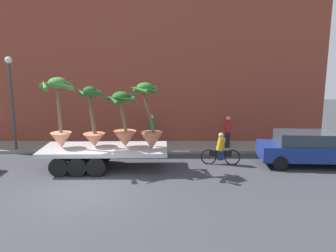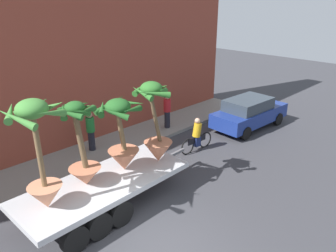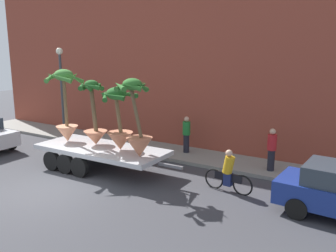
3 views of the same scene
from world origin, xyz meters
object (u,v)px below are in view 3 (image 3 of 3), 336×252
object	(u,v)px
cyclist	(228,173)
pedestrian_far_left	(186,134)
flatbed_trailer	(97,152)
potted_palm_middle	(119,122)
potted_palm_front	(94,119)
potted_palm_rear	(137,124)
potted_palm_extra	(66,107)
street_lamp	(61,81)
pedestrian_near_gate	(272,149)

from	to	relation	value
cyclist	pedestrian_far_left	xyz separation A→B (m)	(-3.35, 3.05, 0.37)
flatbed_trailer	potted_palm_middle	distance (m)	1.75
potted_palm_front	flatbed_trailer	bearing A→B (deg)	-38.67
potted_palm_rear	potted_palm_extra	world-z (taller)	potted_palm_extra
potted_palm_front	pedestrian_far_left	world-z (taller)	potted_palm_front
pedestrian_far_left	flatbed_trailer	bearing A→B (deg)	-120.60
potted_palm_middle	potted_palm_front	xyz separation A→B (m)	(-1.39, 0.09, -0.04)
cyclist	street_lamp	size ratio (longest dim) A/B	0.38
potted_palm_front	street_lamp	xyz separation A→B (m)	(-4.68, 2.52, 1.17)
potted_palm_rear	potted_palm_extra	distance (m)	3.92
potted_palm_front	pedestrian_near_gate	size ratio (longest dim) A/B	1.57
potted_palm_extra	street_lamp	distance (m)	4.40
potted_palm_front	cyclist	xyz separation A→B (m)	(5.81, 0.42, -1.39)
flatbed_trailer	pedestrian_far_left	size ratio (longest dim) A/B	3.84
potted_palm_rear	pedestrian_far_left	distance (m)	4.10
potted_palm_front	potted_palm_extra	world-z (taller)	potted_palm_extra
flatbed_trailer	potted_palm_front	world-z (taller)	potted_palm_front
potted_palm_front	pedestrian_near_gate	xyz separation A→B (m)	(6.57, 2.98, -1.02)
pedestrian_near_gate	cyclist	bearing A→B (deg)	-106.47
flatbed_trailer	potted_palm_extra	bearing A→B (deg)	-178.53
potted_palm_rear	street_lamp	xyz separation A→B (m)	(-7.22, 2.99, 1.03)
pedestrian_near_gate	street_lamp	distance (m)	11.47
potted_palm_extra	potted_palm_middle	bearing A→B (deg)	3.67
pedestrian_near_gate	pedestrian_far_left	world-z (taller)	same
potted_palm_rear	cyclist	world-z (taller)	potted_palm_rear
cyclist	street_lamp	bearing A→B (deg)	168.65
potted_palm_rear	pedestrian_far_left	size ratio (longest dim) A/B	1.69
flatbed_trailer	potted_palm_front	xyz separation A→B (m)	(-0.28, 0.22, 1.30)
cyclist	potted_palm_front	bearing A→B (deg)	-175.89
potted_palm_rear	potted_palm_middle	xyz separation A→B (m)	(-1.15, 0.38, -0.10)
flatbed_trailer	potted_palm_front	size ratio (longest dim) A/B	2.44
flatbed_trailer	potted_palm_rear	world-z (taller)	potted_palm_rear
potted_palm_rear	potted_palm_extra	size ratio (longest dim) A/B	0.93
potted_palm_rear	cyclist	xyz separation A→B (m)	(3.27, 0.88, -1.54)
potted_palm_extra	potted_palm_front	bearing A→B (deg)	11.03
pedestrian_near_gate	potted_palm_rear	bearing A→B (deg)	-139.45
flatbed_trailer	potted_palm_rear	size ratio (longest dim) A/B	2.27
potted_palm_extra	pedestrian_near_gate	distance (m)	8.69
flatbed_trailer	pedestrian_near_gate	xyz separation A→B (m)	(6.29, 3.20, 0.29)
street_lamp	pedestrian_near_gate	bearing A→B (deg)	2.32
potted_palm_rear	potted_palm_front	distance (m)	2.59
pedestrian_near_gate	street_lamp	world-z (taller)	street_lamp
potted_palm_middle	potted_palm_extra	distance (m)	2.79
pedestrian_far_left	street_lamp	size ratio (longest dim) A/B	0.35
potted_palm_middle	cyclist	bearing A→B (deg)	6.54
pedestrian_far_left	pedestrian_near_gate	bearing A→B (deg)	-6.75
potted_palm_middle	potted_palm_front	world-z (taller)	potted_palm_front
potted_palm_front	pedestrian_far_left	distance (m)	4.37
potted_palm_front	potted_palm_rear	bearing A→B (deg)	-10.39
cyclist	pedestrian_far_left	world-z (taller)	pedestrian_far_left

